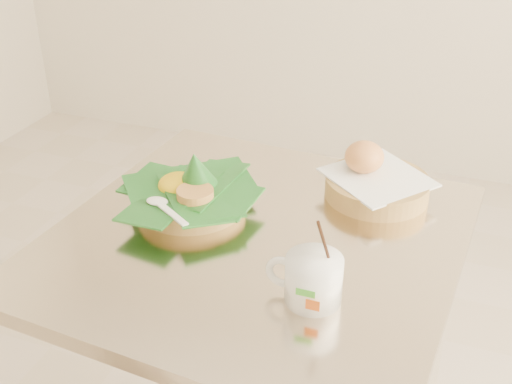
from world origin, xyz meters
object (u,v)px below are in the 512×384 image
(cafe_table, at_px, (256,329))
(bread_basket, at_px, (375,181))
(rice_basket, at_px, (190,191))
(coffee_mug, at_px, (312,278))

(cafe_table, xyz_separation_m, bread_basket, (0.17, 0.21, 0.25))
(cafe_table, bearing_deg, rice_basket, 161.97)
(bread_basket, distance_m, coffee_mug, 0.36)
(bread_basket, bearing_deg, cafe_table, -128.12)
(rice_basket, bearing_deg, cafe_table, -18.03)
(rice_basket, xyz_separation_m, bread_basket, (0.32, 0.17, -0.00))
(rice_basket, distance_m, coffee_mug, 0.35)
(cafe_table, height_order, bread_basket, bread_basket)
(cafe_table, relative_size, bread_basket, 3.11)
(cafe_table, height_order, rice_basket, rice_basket)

